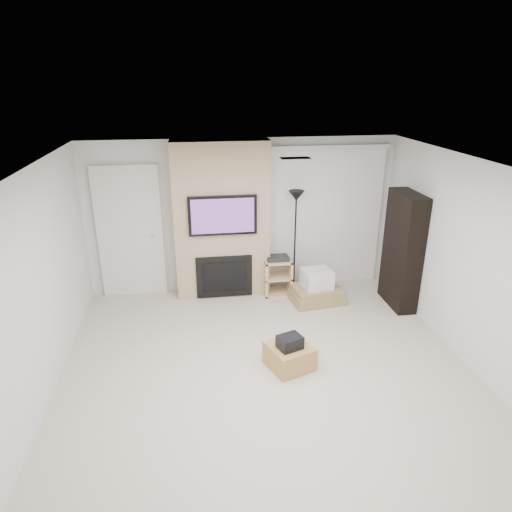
{
  "coord_description": "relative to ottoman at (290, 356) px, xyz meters",
  "views": [
    {
      "loc": [
        -0.82,
        -4.38,
        3.37
      ],
      "look_at": [
        0.0,
        1.2,
        1.15
      ],
      "focal_mm": 32.0,
      "sensor_mm": 36.0,
      "label": 1
    }
  ],
  "objects": [
    {
      "name": "floor",
      "position": [
        -0.29,
        -0.3,
        -0.15
      ],
      "size": [
        5.0,
        5.5,
        0.0
      ],
      "primitive_type": "cube",
      "color": "beige",
      "rests_on": "ground"
    },
    {
      "name": "ceiling",
      "position": [
        -0.29,
        -0.3,
        2.35
      ],
      "size": [
        5.0,
        5.5,
        0.0
      ],
      "primitive_type": "cube",
      "color": "white",
      "rests_on": "wall_back"
    },
    {
      "name": "wall_back",
      "position": [
        -0.29,
        2.45,
        1.1
      ],
      "size": [
        5.0,
        0.0,
        2.5
      ],
      "primitive_type": "cube",
      "rotation": [
        1.57,
        0.0,
        0.0
      ],
      "color": "silver",
      "rests_on": "ground"
    },
    {
      "name": "wall_front",
      "position": [
        -0.29,
        -3.05,
        1.1
      ],
      "size": [
        5.0,
        0.0,
        2.5
      ],
      "primitive_type": "cube",
      "rotation": [
        1.57,
        0.0,
        0.0
      ],
      "color": "silver",
      "rests_on": "ground"
    },
    {
      "name": "wall_left",
      "position": [
        -2.79,
        -0.3,
        1.1
      ],
      "size": [
        0.0,
        5.5,
        2.5
      ],
      "primitive_type": "cube",
      "rotation": [
        1.57,
        0.0,
        1.57
      ],
      "color": "silver",
      "rests_on": "ground"
    },
    {
      "name": "wall_right",
      "position": [
        2.21,
        -0.3,
        1.1
      ],
      "size": [
        0.0,
        5.5,
        2.5
      ],
      "primitive_type": "cube",
      "rotation": [
        1.57,
        0.0,
        1.57
      ],
      "color": "silver",
      "rests_on": "ground"
    },
    {
      "name": "hvac_vent",
      "position": [
        0.11,
        0.5,
        2.35
      ],
      "size": [
        0.35,
        0.18,
        0.01
      ],
      "primitive_type": "cube",
      "color": "silver",
      "rests_on": "ceiling"
    },
    {
      "name": "ottoman",
      "position": [
        0.0,
        0.0,
        0.0
      ],
      "size": [
        0.64,
        0.64,
        0.3
      ],
      "primitive_type": "cube",
      "rotation": [
        0.0,
        0.0,
        0.35
      ],
      "color": "#B37F48",
      "rests_on": "floor"
    },
    {
      "name": "black_bag",
      "position": [
        -0.01,
        -0.05,
        0.23
      ],
      "size": [
        0.34,
        0.3,
        0.16
      ],
      "primitive_type": "cube",
      "rotation": [
        0.0,
        0.0,
        0.35
      ],
      "color": "black",
      "rests_on": "ottoman"
    },
    {
      "name": "fireplace_wall",
      "position": [
        -0.64,
        2.23,
        1.09
      ],
      "size": [
        1.5,
        0.47,
        2.5
      ],
      "color": "tan",
      "rests_on": "floor"
    },
    {
      "name": "entry_door",
      "position": [
        -2.09,
        2.41,
        0.9
      ],
      "size": [
        1.02,
        0.11,
        2.14
      ],
      "color": "silver",
      "rests_on": "floor"
    },
    {
      "name": "vertical_blinds",
      "position": [
        1.11,
        2.39,
        1.12
      ],
      "size": [
        1.98,
        0.1,
        2.37
      ],
      "color": "silver",
      "rests_on": "floor"
    },
    {
      "name": "floor_lamp",
      "position": [
        0.55,
        2.2,
        1.19
      ],
      "size": [
        0.25,
        0.25,
        1.7
      ],
      "color": "black",
      "rests_on": "floor"
    },
    {
      "name": "av_stand",
      "position": [
        0.24,
        2.07,
        0.2
      ],
      "size": [
        0.45,
        0.38,
        0.66
      ],
      "color": "#E1BA7E",
      "rests_on": "floor"
    },
    {
      "name": "box_stack",
      "position": [
        0.81,
        1.7,
        0.05
      ],
      "size": [
        0.88,
        0.71,
        0.54
      ],
      "color": "#9B8055",
      "rests_on": "floor"
    },
    {
      "name": "bookshelf",
      "position": [
        2.05,
        1.42,
        0.75
      ],
      "size": [
        0.3,
        0.8,
        1.8
      ],
      "color": "black",
      "rests_on": "floor"
    }
  ]
}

